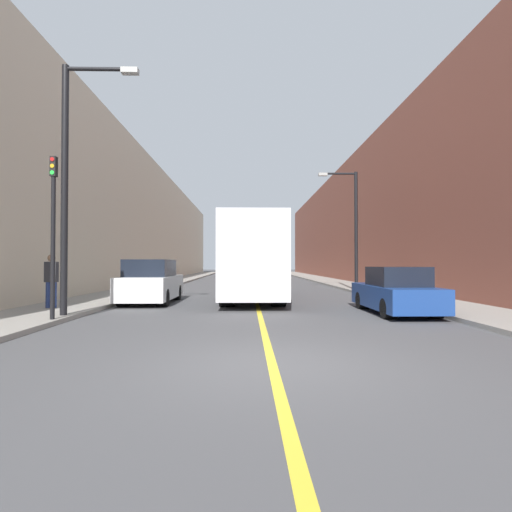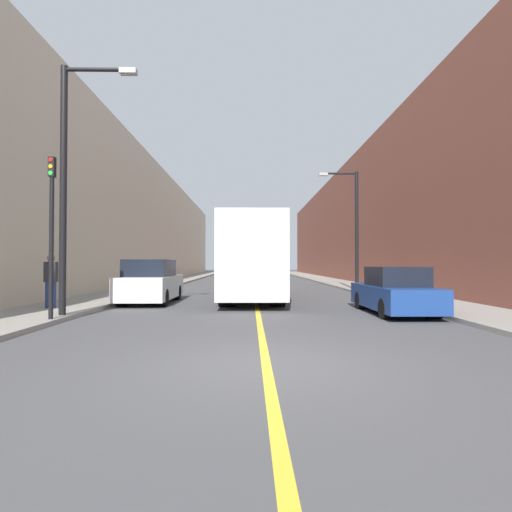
{
  "view_description": "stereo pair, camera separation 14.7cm",
  "coord_description": "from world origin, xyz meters",
  "px_view_note": "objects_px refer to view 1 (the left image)",
  "views": [
    {
      "loc": [
        -0.41,
        -6.53,
        1.66
      ],
      "look_at": [
        0.03,
        12.89,
        2.02
      ],
      "focal_mm": 28.0,
      "sensor_mm": 36.0,
      "label": 1
    },
    {
      "loc": [
        -0.27,
        -6.54,
        1.66
      ],
      "look_at": [
        0.03,
        12.89,
        2.02
      ],
      "focal_mm": 28.0,
      "sensor_mm": 36.0,
      "label": 2
    }
  ],
  "objects_px": {
    "street_lamp_left": "(71,173)",
    "traffic_light": "(53,231)",
    "street_lamp_right": "(353,222)",
    "pedestrian": "(51,280)",
    "bus": "(252,258)",
    "parked_suv_left": "(151,283)",
    "car_right_near": "(396,293)"
  },
  "relations": [
    {
      "from": "street_lamp_left",
      "to": "traffic_light",
      "type": "height_order",
      "value": "street_lamp_left"
    },
    {
      "from": "street_lamp_right",
      "to": "traffic_light",
      "type": "xyz_separation_m",
      "value": [
        -11.32,
        -11.55,
        -1.44
      ]
    },
    {
      "from": "street_lamp_right",
      "to": "pedestrian",
      "type": "xyz_separation_m",
      "value": [
        -12.73,
        -8.72,
        -2.9
      ]
    },
    {
      "from": "street_lamp_right",
      "to": "pedestrian",
      "type": "relative_size",
      "value": 3.68
    },
    {
      "from": "bus",
      "to": "pedestrian",
      "type": "xyz_separation_m",
      "value": [
        -6.92,
        -4.66,
        -0.81
      ]
    },
    {
      "from": "parked_suv_left",
      "to": "car_right_near",
      "type": "xyz_separation_m",
      "value": [
        8.9,
        -3.66,
        -0.15
      ]
    },
    {
      "from": "street_lamp_left",
      "to": "traffic_light",
      "type": "xyz_separation_m",
      "value": [
        -0.08,
        -0.88,
        -1.78
      ]
    },
    {
      "from": "bus",
      "to": "traffic_light",
      "type": "distance_m",
      "value": 9.33
    },
    {
      "from": "bus",
      "to": "traffic_light",
      "type": "height_order",
      "value": "traffic_light"
    },
    {
      "from": "car_right_near",
      "to": "traffic_light",
      "type": "height_order",
      "value": "traffic_light"
    },
    {
      "from": "bus",
      "to": "parked_suv_left",
      "type": "distance_m",
      "value": 4.67
    },
    {
      "from": "traffic_light",
      "to": "parked_suv_left",
      "type": "bearing_deg",
      "value": 77.19
    },
    {
      "from": "bus",
      "to": "parked_suv_left",
      "type": "height_order",
      "value": "bus"
    },
    {
      "from": "car_right_near",
      "to": "street_lamp_left",
      "type": "height_order",
      "value": "street_lamp_left"
    },
    {
      "from": "street_lamp_left",
      "to": "bus",
      "type": "bearing_deg",
      "value": 50.62
    },
    {
      "from": "bus",
      "to": "traffic_light",
      "type": "xyz_separation_m",
      "value": [
        -5.51,
        -7.49,
        0.65
      ]
    },
    {
      "from": "parked_suv_left",
      "to": "street_lamp_left",
      "type": "relative_size",
      "value": 0.61
    },
    {
      "from": "car_right_near",
      "to": "traffic_light",
      "type": "bearing_deg",
      "value": -168.44
    },
    {
      "from": "street_lamp_left",
      "to": "pedestrian",
      "type": "distance_m",
      "value": 4.07
    },
    {
      "from": "parked_suv_left",
      "to": "traffic_light",
      "type": "bearing_deg",
      "value": -102.81
    },
    {
      "from": "bus",
      "to": "street_lamp_left",
      "type": "bearing_deg",
      "value": -129.38
    },
    {
      "from": "car_right_near",
      "to": "traffic_light",
      "type": "relative_size",
      "value": 0.97
    },
    {
      "from": "street_lamp_left",
      "to": "pedestrian",
      "type": "relative_size",
      "value": 4.04
    },
    {
      "from": "parked_suv_left",
      "to": "street_lamp_left",
      "type": "distance_m",
      "value": 6.11
    },
    {
      "from": "street_lamp_right",
      "to": "pedestrian",
      "type": "distance_m",
      "value": 15.7
    },
    {
      "from": "car_right_near",
      "to": "street_lamp_right",
      "type": "xyz_separation_m",
      "value": [
        1.11,
        9.47,
        3.29
      ]
    },
    {
      "from": "car_right_near",
      "to": "pedestrian",
      "type": "height_order",
      "value": "pedestrian"
    },
    {
      "from": "parked_suv_left",
      "to": "car_right_near",
      "type": "bearing_deg",
      "value": -22.34
    },
    {
      "from": "traffic_light",
      "to": "pedestrian",
      "type": "bearing_deg",
      "value": 116.44
    },
    {
      "from": "parked_suv_left",
      "to": "street_lamp_right",
      "type": "height_order",
      "value": "street_lamp_right"
    },
    {
      "from": "parked_suv_left",
      "to": "bus",
      "type": "bearing_deg",
      "value": 22.56
    },
    {
      "from": "bus",
      "to": "parked_suv_left",
      "type": "relative_size",
      "value": 2.21
    }
  ]
}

